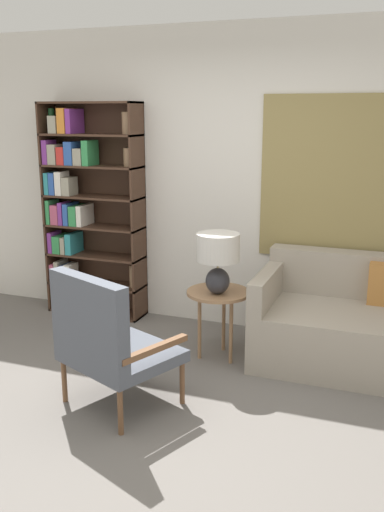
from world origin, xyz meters
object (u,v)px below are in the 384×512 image
at_px(side_table, 218,299).
at_px(table_lamp, 218,255).
at_px(bookshelf, 84,211).
at_px(armchair, 106,338).

relative_size(side_table, table_lamp, 1.18).
distance_m(side_table, table_lamp, 0.38).
xyz_separation_m(side_table, table_lamp, (0.01, -0.06, 0.38)).
height_order(side_table, table_lamp, table_lamp).
xyz_separation_m(bookshelf, armchair, (1.14, -1.67, -0.50)).
bearing_deg(side_table, armchair, -112.02).
relative_size(armchair, side_table, 1.69).
xyz_separation_m(bookshelf, side_table, (1.57, -0.60, -0.52)).
relative_size(bookshelf, side_table, 3.61).
height_order(bookshelf, table_lamp, bookshelf).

